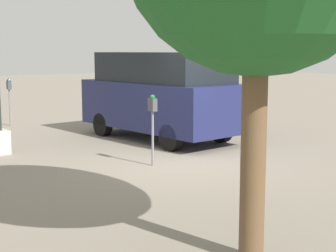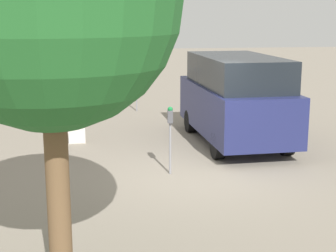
{
  "view_description": "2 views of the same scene",
  "coord_description": "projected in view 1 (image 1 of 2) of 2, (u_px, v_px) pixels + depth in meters",
  "views": [
    {
      "loc": [
        -8.26,
        6.81,
        2.35
      ],
      "look_at": [
        0.04,
        0.13,
        0.79
      ],
      "focal_mm": 55.0,
      "sensor_mm": 36.0,
      "label": 1
    },
    {
      "loc": [
        -10.43,
        2.16,
        3.37
      ],
      "look_at": [
        -0.27,
        0.64,
        1.12
      ],
      "focal_mm": 55.0,
      "sensor_mm": 36.0,
      "label": 2
    }
  ],
  "objects": [
    {
      "name": "ground_plane",
      "position": [
        174.0,
        162.0,
        10.93
      ],
      "size": [
        80.0,
        80.0,
        0.0
      ],
      "primitive_type": "plane",
      "color": "gray"
    },
    {
      "name": "parking_meter_near",
      "position": [
        153.0,
        114.0,
        10.46
      ],
      "size": [
        0.21,
        0.13,
        1.47
      ],
      "rotation": [
        0.0,
        0.0,
        -0.1
      ],
      "color": "gray",
      "rests_on": "ground"
    },
    {
      "name": "parking_meter_far",
      "position": [
        9.0,
        91.0,
        16.1
      ],
      "size": [
        0.21,
        0.13,
        1.49
      ],
      "rotation": [
        0.0,
        0.0,
        -0.1
      ],
      "color": "gray",
      "rests_on": "ground"
    },
    {
      "name": "parked_van",
      "position": [
        161.0,
        94.0,
        13.61
      ],
      "size": [
        4.71,
        2.13,
        2.31
      ],
      "rotation": [
        0.0,
        0.0,
        0.04
      ],
      "color": "navy",
      "rests_on": "ground"
    }
  ]
}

